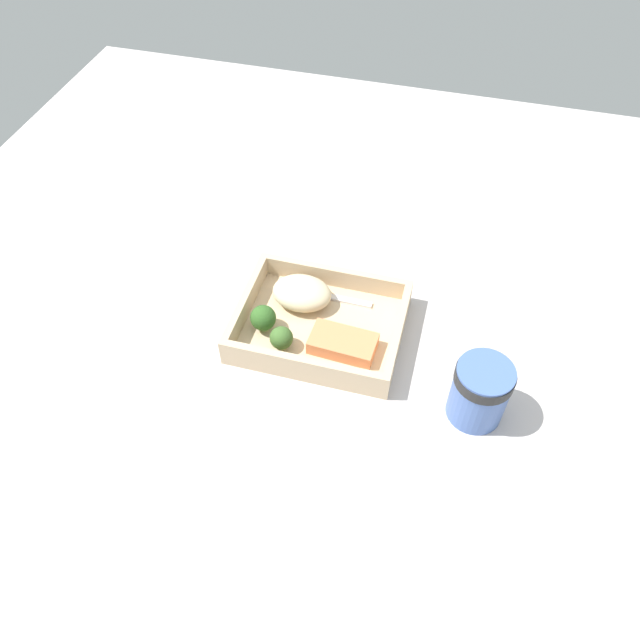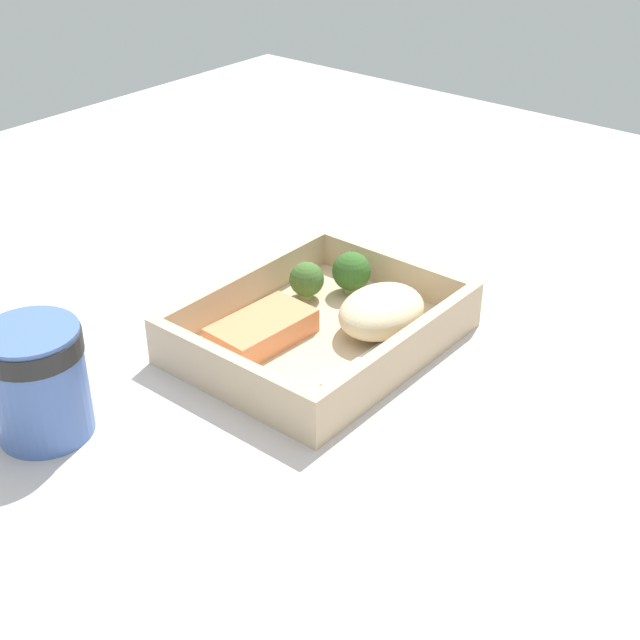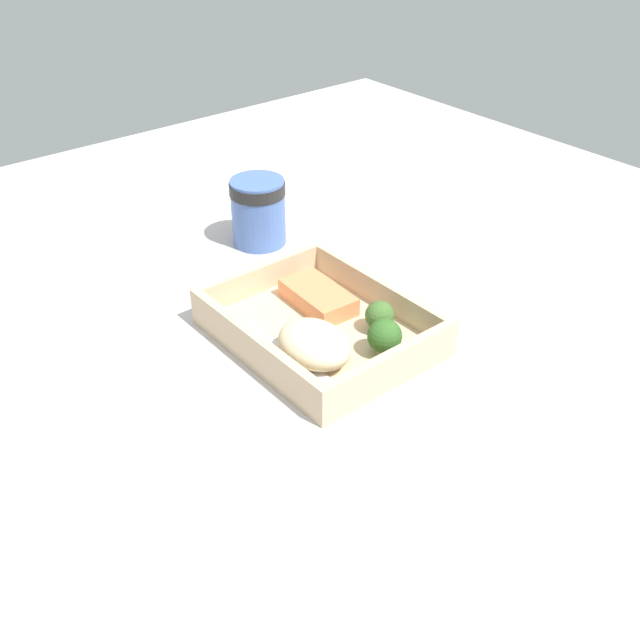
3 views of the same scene
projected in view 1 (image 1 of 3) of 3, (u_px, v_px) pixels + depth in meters
ground_plane at (320, 335)px, 101.29cm from camera, size 160.00×160.00×2.00cm
takeout_tray at (320, 329)px, 100.08cm from camera, size 26.04×20.61×1.20cm
tray_rim at (320, 319)px, 98.24cm from camera, size 26.04×20.61×3.66cm
salmon_fillet at (343, 343)px, 95.78cm from camera, size 10.46×6.21×2.40cm
mashed_potatoes at (302, 293)px, 101.39cm from camera, size 9.75×7.47×4.34cm
broccoli_floret_1 at (263, 318)px, 97.52cm from camera, size 4.09×4.09×4.55cm
broccoli_floret_2 at (281, 338)px, 95.29cm from camera, size 3.63×3.63×4.00cm
fork at (319, 295)px, 103.84cm from camera, size 15.82×2.24×0.44cm
paper_cup at (480, 390)px, 86.29cm from camera, size 8.21×8.21×10.04cm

